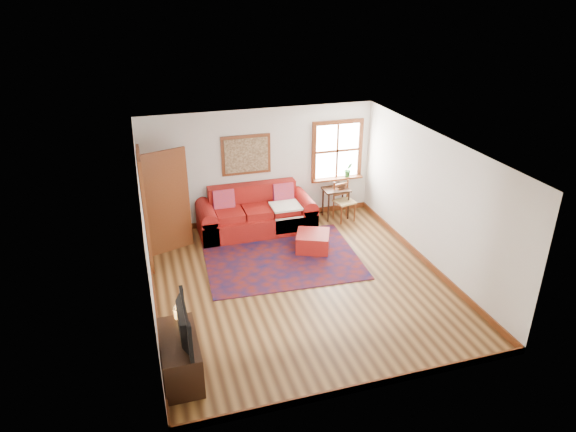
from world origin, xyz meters
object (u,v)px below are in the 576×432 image
object	(u,v)px
side_table	(336,194)
ladder_back_chair	(343,200)
red_leather_sofa	(256,216)
media_cabinet	(180,357)
red_ottoman	(313,241)

from	to	relation	value
side_table	ladder_back_chair	size ratio (longest dim) A/B	0.79
red_leather_sofa	side_table	distance (m)	1.88
side_table	media_cabinet	bearing A→B (deg)	-133.04
red_ottoman	red_leather_sofa	bearing A→B (deg)	149.01
red_leather_sofa	side_table	xyz separation A→B (m)	(1.86, 0.12, 0.25)
red_ottoman	ladder_back_chair	xyz separation A→B (m)	(1.11, 1.17, 0.29)
red_ottoman	side_table	size ratio (longest dim) A/B	0.91
side_table	ladder_back_chair	xyz separation A→B (m)	(0.12, -0.15, -0.09)
red_ottoman	media_cabinet	xyz separation A→B (m)	(-2.88, -2.84, 0.12)
red_ottoman	side_table	bearing A→B (deg)	75.88
side_table	media_cabinet	size ratio (longest dim) A/B	0.63
red_leather_sofa	ladder_back_chair	world-z (taller)	red_leather_sofa
red_leather_sofa	red_ottoman	distance (m)	1.47
red_leather_sofa	ladder_back_chair	bearing A→B (deg)	-0.65
side_table	red_leather_sofa	bearing A→B (deg)	-176.21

